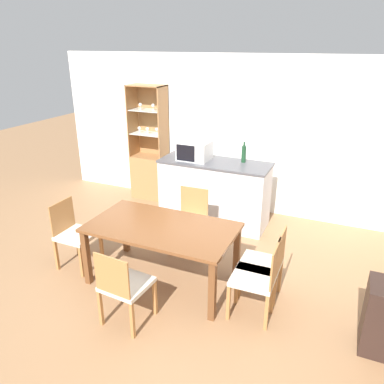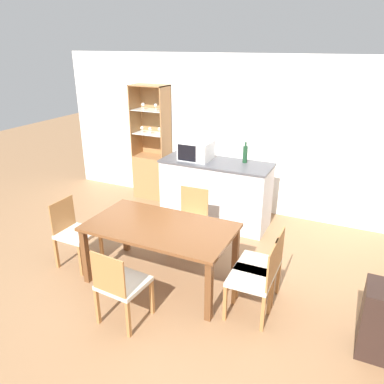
{
  "view_description": "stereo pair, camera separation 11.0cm",
  "coord_description": "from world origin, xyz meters",
  "px_view_note": "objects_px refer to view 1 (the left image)",
  "views": [
    {
      "loc": [
        1.71,
        -3.24,
        2.71
      ],
      "look_at": [
        -0.17,
        1.01,
        0.84
      ],
      "focal_mm": 35.0,
      "sensor_mm": 36.0,
      "label": 1
    },
    {
      "loc": [
        1.81,
        -3.19,
        2.71
      ],
      "look_at": [
        -0.17,
        1.01,
        0.84
      ],
      "focal_mm": 35.0,
      "sensor_mm": 36.0,
      "label": 2
    }
  ],
  "objects_px": {
    "dining_chair_side_right_far": "(264,264)",
    "dining_chair_head_far": "(190,220)",
    "dining_table": "(162,233)",
    "dining_chair_side_left_near": "(74,234)",
    "dining_chair_head_near": "(124,285)",
    "display_cabinet": "(150,167)",
    "microwave": "(195,150)",
    "wine_bottle": "(244,154)",
    "dining_chair_side_right_near": "(258,278)"
  },
  "relations": [
    {
      "from": "dining_chair_side_right_far",
      "to": "dining_chair_head_far",
      "type": "distance_m",
      "value": 1.36
    },
    {
      "from": "dining_chair_side_right_far",
      "to": "dining_table",
      "type": "bearing_deg",
      "value": 96.76
    },
    {
      "from": "dining_chair_side_left_near",
      "to": "dining_chair_head_far",
      "type": "distance_m",
      "value": 1.51
    },
    {
      "from": "dining_chair_head_near",
      "to": "display_cabinet",
      "type": "bearing_deg",
      "value": 119.49
    },
    {
      "from": "display_cabinet",
      "to": "dining_chair_side_left_near",
      "type": "bearing_deg",
      "value": -83.5
    },
    {
      "from": "dining_chair_head_far",
      "to": "microwave",
      "type": "distance_m",
      "value": 1.22
    },
    {
      "from": "display_cabinet",
      "to": "dining_chair_side_right_far",
      "type": "xyz_separation_m",
      "value": [
        2.65,
        -2.14,
        -0.14
      ]
    },
    {
      "from": "dining_chair_head_far",
      "to": "wine_bottle",
      "type": "height_order",
      "value": "wine_bottle"
    },
    {
      "from": "microwave",
      "to": "wine_bottle",
      "type": "bearing_deg",
      "value": 12.56
    },
    {
      "from": "dining_chair_head_near",
      "to": "dining_chair_side_right_near",
      "type": "relative_size",
      "value": 1.0
    },
    {
      "from": "display_cabinet",
      "to": "dining_table",
      "type": "distance_m",
      "value": 2.71
    },
    {
      "from": "dining_chair_head_far",
      "to": "wine_bottle",
      "type": "xyz_separation_m",
      "value": [
        0.39,
        1.1,
        0.7
      ]
    },
    {
      "from": "display_cabinet",
      "to": "dining_chair_head_far",
      "type": "bearing_deg",
      "value": -45.32
    },
    {
      "from": "dining_chair_side_left_near",
      "to": "microwave",
      "type": "height_order",
      "value": "microwave"
    },
    {
      "from": "dining_chair_side_right_far",
      "to": "dining_chair_head_far",
      "type": "height_order",
      "value": "same"
    },
    {
      "from": "dining_chair_head_near",
      "to": "dining_chair_side_right_near",
      "type": "distance_m",
      "value": 1.36
    },
    {
      "from": "dining_chair_side_left_near",
      "to": "dining_chair_head_far",
      "type": "bearing_deg",
      "value": 129.08
    },
    {
      "from": "dining_chair_side_right_far",
      "to": "wine_bottle",
      "type": "xyz_separation_m",
      "value": [
        -0.79,
        1.77,
        0.7
      ]
    },
    {
      "from": "dining_chair_side_left_near",
      "to": "microwave",
      "type": "relative_size",
      "value": 1.84
    },
    {
      "from": "dining_chair_side_right_far",
      "to": "dining_chair_side_left_near",
      "type": "bearing_deg",
      "value": 96.75
    },
    {
      "from": "display_cabinet",
      "to": "dining_table",
      "type": "bearing_deg",
      "value": -57.35
    },
    {
      "from": "dining_chair_head_near",
      "to": "dining_chair_head_far",
      "type": "height_order",
      "value": "same"
    },
    {
      "from": "dining_table",
      "to": "microwave",
      "type": "distance_m",
      "value": 1.85
    },
    {
      "from": "dining_chair_side_right_far",
      "to": "dining_chair_side_left_near",
      "type": "relative_size",
      "value": 1.0
    },
    {
      "from": "wine_bottle",
      "to": "display_cabinet",
      "type": "bearing_deg",
      "value": 168.64
    },
    {
      "from": "dining_table",
      "to": "wine_bottle",
      "type": "height_order",
      "value": "wine_bottle"
    },
    {
      "from": "dining_chair_side_left_near",
      "to": "dining_chair_head_far",
      "type": "xyz_separation_m",
      "value": [
        1.18,
        0.95,
        0.0
      ]
    },
    {
      "from": "dining_chair_side_right_far",
      "to": "wine_bottle",
      "type": "distance_m",
      "value": 2.06
    },
    {
      "from": "dining_chair_side_right_far",
      "to": "dining_chair_side_right_near",
      "type": "height_order",
      "value": "same"
    },
    {
      "from": "dining_chair_side_left_near",
      "to": "dining_table",
      "type": "bearing_deg",
      "value": 97.23
    },
    {
      "from": "dining_chair_side_left_near",
      "to": "microwave",
      "type": "distance_m",
      "value": 2.18
    },
    {
      "from": "display_cabinet",
      "to": "dining_chair_head_near",
      "type": "xyz_separation_m",
      "value": [
        1.46,
        -3.08,
        -0.14
      ]
    },
    {
      "from": "dining_table",
      "to": "microwave",
      "type": "relative_size",
      "value": 3.64
    },
    {
      "from": "display_cabinet",
      "to": "dining_chair_side_right_far",
      "type": "distance_m",
      "value": 3.4
    },
    {
      "from": "dining_table",
      "to": "wine_bottle",
      "type": "xyz_separation_m",
      "value": [
        0.39,
        1.91,
        0.5
      ]
    },
    {
      "from": "dining_chair_side_left_near",
      "to": "dining_chair_head_near",
      "type": "distance_m",
      "value": 1.36
    },
    {
      "from": "display_cabinet",
      "to": "dining_chair_head_far",
      "type": "relative_size",
      "value": 2.36
    },
    {
      "from": "dining_chair_side_left_near",
      "to": "dining_chair_side_right_near",
      "type": "distance_m",
      "value": 2.37
    },
    {
      "from": "dining_chair_side_left_near",
      "to": "dining_chair_side_right_near",
      "type": "bearing_deg",
      "value": 90.46
    },
    {
      "from": "dining_chair_side_left_near",
      "to": "dining_chair_head_near",
      "type": "bearing_deg",
      "value": 61.14
    },
    {
      "from": "dining_table",
      "to": "dining_chair_head_far",
      "type": "xyz_separation_m",
      "value": [
        -0.0,
        0.8,
        -0.2
      ]
    },
    {
      "from": "dining_chair_side_left_near",
      "to": "display_cabinet",
      "type": "bearing_deg",
      "value": -173.05
    },
    {
      "from": "dining_chair_side_right_far",
      "to": "microwave",
      "type": "bearing_deg",
      "value": 43.62
    },
    {
      "from": "dining_table",
      "to": "wine_bottle",
      "type": "distance_m",
      "value": 2.01
    },
    {
      "from": "dining_table",
      "to": "dining_chair_head_near",
      "type": "relative_size",
      "value": 1.97
    },
    {
      "from": "dining_chair_head_near",
      "to": "wine_bottle",
      "type": "xyz_separation_m",
      "value": [
        0.4,
        2.71,
        0.7
      ]
    },
    {
      "from": "dining_chair_side_right_far",
      "to": "dining_chair_side_left_near",
      "type": "height_order",
      "value": "same"
    },
    {
      "from": "dining_chair_side_right_near",
      "to": "microwave",
      "type": "bearing_deg",
      "value": 37.99
    },
    {
      "from": "wine_bottle",
      "to": "dining_table",
      "type": "bearing_deg",
      "value": -101.63
    },
    {
      "from": "dining_table",
      "to": "dining_chair_side_left_near",
      "type": "height_order",
      "value": "dining_chair_side_left_near"
    }
  ]
}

